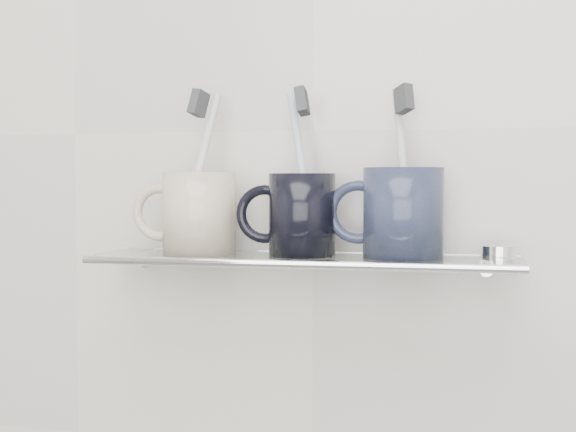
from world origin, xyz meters
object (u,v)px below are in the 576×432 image
(mug_left, at_px, (199,213))
(mug_right, at_px, (403,213))
(mug_center, at_px, (302,215))
(shelf_glass, at_px, (303,259))

(mug_left, distance_m, mug_right, 0.24)
(mug_center, bearing_deg, mug_left, -176.52)
(mug_center, height_order, mug_right, mug_right)
(mug_left, bearing_deg, mug_right, -23.82)
(mug_left, relative_size, mug_right, 0.95)
(shelf_glass, distance_m, mug_center, 0.05)
(shelf_glass, bearing_deg, mug_left, 177.78)
(shelf_glass, bearing_deg, mug_right, 2.47)
(shelf_glass, relative_size, mug_right, 4.84)
(shelf_glass, bearing_deg, mug_center, 113.46)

